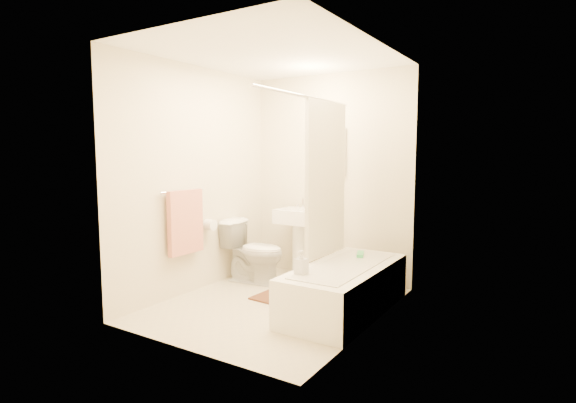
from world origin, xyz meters
The scene contains 17 objects.
floor centered at (0.00, 0.00, 0.00)m, with size 2.40×2.40×0.00m, color beige.
ceiling centered at (0.00, 0.00, 2.40)m, with size 2.40×2.40×0.00m, color white.
wall_back centered at (0.00, 1.20, 1.20)m, with size 2.00×0.02×2.40m, color beige.
wall_left centered at (-1.00, 0.00, 1.20)m, with size 0.02×2.40×2.40m, color beige.
wall_right centered at (1.00, 0.00, 1.20)m, with size 0.02×2.40×2.40m, color beige.
mirror centered at (0.00, 1.18, 1.50)m, with size 0.40×0.03×0.55m, color white.
curtain_rod centered at (0.30, 0.10, 2.00)m, with size 0.03×0.03×1.70m, color silver.
shower_curtain centered at (0.30, 0.50, 1.22)m, with size 0.04×0.80×1.55m, color silver.
towel_bar centered at (-0.96, -0.25, 1.10)m, with size 0.02×0.02×0.60m, color silver.
towel centered at (-0.93, -0.25, 0.78)m, with size 0.06×0.45×0.66m, color #CC7266.
toilet_paper centered at (-0.93, 0.12, 0.70)m, with size 0.12×0.12×0.11m, color white.
toilet centered at (-0.64, 0.54, 0.35)m, with size 0.40×0.72×0.71m, color white.
sink centered at (-0.30, 0.95, 0.45)m, with size 0.46×0.37×0.90m, color white, non-canonical shape.
bathtub centered at (0.66, 0.21, 0.22)m, with size 0.68×1.55×0.44m, color white, non-canonical shape.
bath_mat centered at (-0.02, 0.18, 0.01)m, with size 0.56×0.42×0.02m, color #522D1B.
soap_bottle centered at (0.46, -0.27, 0.54)m, with size 0.10×0.10×0.21m, color white.
scrub_brush centered at (0.63, 0.64, 0.46)m, with size 0.06×0.21×0.04m, color #41BF60.
Camera 1 is at (2.38, -3.56, 1.49)m, focal length 28.00 mm.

